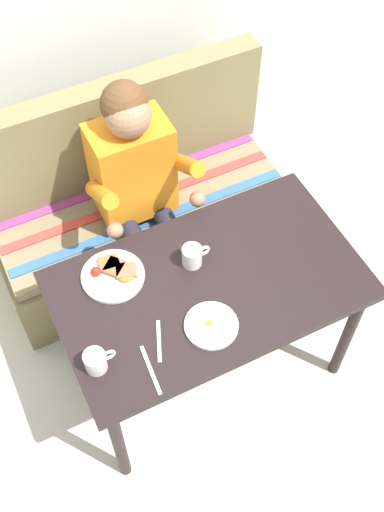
{
  "coord_description": "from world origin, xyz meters",
  "views": [
    {
      "loc": [
        -0.65,
        -1.16,
        2.79
      ],
      "look_at": [
        0.0,
        0.15,
        0.72
      ],
      "focal_mm": 44.31,
      "sensor_mm": 36.0,
      "label": 1
    }
  ],
  "objects_px": {
    "plate_breakfast": "(114,274)",
    "person": "(139,182)",
    "plate_eggs": "(211,325)",
    "coffee_mug": "(193,255)",
    "table": "(209,294)",
    "coffee_mug_second": "(96,361)",
    "couch": "(138,211)",
    "fork": "(159,341)",
    "knife": "(151,370)"
  },
  "relations": [
    {
      "from": "plate_breakfast",
      "to": "fork",
      "type": "bearing_deg",
      "value": -83.53
    },
    {
      "from": "plate_eggs",
      "to": "coffee_mug",
      "type": "bearing_deg",
      "value": 77.04
    },
    {
      "from": "couch",
      "to": "knife",
      "type": "relative_size",
      "value": 7.2
    },
    {
      "from": "fork",
      "to": "coffee_mug_second",
      "type": "bearing_deg",
      "value": -159.17
    },
    {
      "from": "coffee_mug",
      "to": "coffee_mug_second",
      "type": "bearing_deg",
      "value": -153.2
    },
    {
      "from": "fork",
      "to": "knife",
      "type": "bearing_deg",
      "value": -106.61
    },
    {
      "from": "plate_eggs",
      "to": "coffee_mug",
      "type": "xyz_separation_m",
      "value": [
        0.07,
        0.29,
        0.04
      ]
    },
    {
      "from": "couch",
      "to": "knife",
      "type": "xyz_separation_m",
      "value": [
        -0.35,
        -1.0,
        0.4
      ]
    },
    {
      "from": "person",
      "to": "table",
      "type": "bearing_deg",
      "value": -86.11
    },
    {
      "from": "coffee_mug_second",
      "to": "fork",
      "type": "xyz_separation_m",
      "value": [
        0.24,
        -0.01,
        -0.04
      ]
    },
    {
      "from": "coffee_mug",
      "to": "coffee_mug_second",
      "type": "distance_m",
      "value": 0.56
    },
    {
      "from": "table",
      "to": "coffee_mug",
      "type": "xyz_separation_m",
      "value": [
        -0.01,
        0.12,
        0.13
      ]
    },
    {
      "from": "couch",
      "to": "fork",
      "type": "relative_size",
      "value": 8.47
    },
    {
      "from": "couch",
      "to": "coffee_mug",
      "type": "xyz_separation_m",
      "value": [
        -0.01,
        -0.65,
        0.45
      ]
    },
    {
      "from": "table",
      "to": "plate_eggs",
      "type": "height_order",
      "value": "plate_eggs"
    },
    {
      "from": "coffee_mug",
      "to": "fork",
      "type": "relative_size",
      "value": 0.69
    },
    {
      "from": "coffee_mug_second",
      "to": "table",
      "type": "bearing_deg",
      "value": 15.06
    },
    {
      "from": "table",
      "to": "person",
      "type": "distance_m",
      "value": 0.6
    },
    {
      "from": "plate_eggs",
      "to": "coffee_mug_second",
      "type": "distance_m",
      "value": 0.44
    },
    {
      "from": "plate_eggs",
      "to": "plate_breakfast",
      "type": "bearing_deg",
      "value": 122.84
    },
    {
      "from": "plate_breakfast",
      "to": "couch",
      "type": "bearing_deg",
      "value": 60.8
    },
    {
      "from": "coffee_mug",
      "to": "table",
      "type": "bearing_deg",
      "value": -82.83
    },
    {
      "from": "plate_breakfast",
      "to": "person",
      "type": "bearing_deg",
      "value": 54.84
    },
    {
      "from": "coffee_mug",
      "to": "plate_eggs",
      "type": "bearing_deg",
      "value": -102.96
    },
    {
      "from": "table",
      "to": "fork",
      "type": "relative_size",
      "value": 7.06
    },
    {
      "from": "plate_eggs",
      "to": "knife",
      "type": "relative_size",
      "value": 1.01
    },
    {
      "from": "couch",
      "to": "person",
      "type": "bearing_deg",
      "value": -102.91
    },
    {
      "from": "plate_eggs",
      "to": "coffee_mug",
      "type": "relative_size",
      "value": 1.71
    },
    {
      "from": "table",
      "to": "coffee_mug",
      "type": "bearing_deg",
      "value": 97.17
    },
    {
      "from": "fork",
      "to": "couch",
      "type": "bearing_deg",
      "value": 95.19
    },
    {
      "from": "coffee_mug_second",
      "to": "plate_breakfast",
      "type": "bearing_deg",
      "value": 59.1
    },
    {
      "from": "table",
      "to": "coffee_mug_second",
      "type": "height_order",
      "value": "coffee_mug_second"
    },
    {
      "from": "fork",
      "to": "knife",
      "type": "xyz_separation_m",
      "value": [
        -0.07,
        -0.09,
        0.0
      ]
    },
    {
      "from": "plate_breakfast",
      "to": "plate_eggs",
      "type": "bearing_deg",
      "value": -57.16
    },
    {
      "from": "coffee_mug",
      "to": "fork",
      "type": "height_order",
      "value": "coffee_mug"
    },
    {
      "from": "fork",
      "to": "knife",
      "type": "distance_m",
      "value": 0.12
    },
    {
      "from": "table",
      "to": "knife",
      "type": "distance_m",
      "value": 0.43
    },
    {
      "from": "coffee_mug",
      "to": "knife",
      "type": "bearing_deg",
      "value": -134.0
    },
    {
      "from": "person",
      "to": "coffee_mug_second",
      "type": "relative_size",
      "value": 10.27
    },
    {
      "from": "person",
      "to": "fork",
      "type": "relative_size",
      "value": 7.13
    },
    {
      "from": "person",
      "to": "fork",
      "type": "distance_m",
      "value": 0.77
    },
    {
      "from": "person",
      "to": "coffee_mug",
      "type": "bearing_deg",
      "value": -86.91
    },
    {
      "from": "table",
      "to": "coffee_mug_second",
      "type": "relative_size",
      "value": 10.17
    },
    {
      "from": "couch",
      "to": "table",
      "type": "bearing_deg",
      "value": -90.0
    },
    {
      "from": "table",
      "to": "plate_eggs",
      "type": "distance_m",
      "value": 0.21
    },
    {
      "from": "person",
      "to": "coffee_mug_second",
      "type": "bearing_deg",
      "value": -123.27
    },
    {
      "from": "coffee_mug_second",
      "to": "fork",
      "type": "height_order",
      "value": "coffee_mug_second"
    },
    {
      "from": "couch",
      "to": "plate_eggs",
      "type": "xyz_separation_m",
      "value": [
        -0.08,
        -0.94,
        0.41
      ]
    },
    {
      "from": "couch",
      "to": "coffee_mug",
      "type": "height_order",
      "value": "couch"
    },
    {
      "from": "person",
      "to": "plate_eggs",
      "type": "relative_size",
      "value": 5.99
    }
  ]
}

